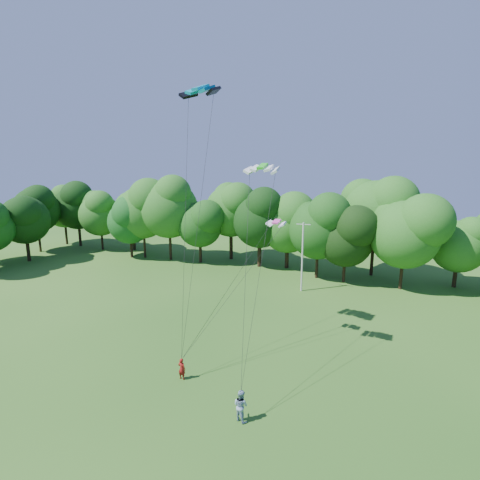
% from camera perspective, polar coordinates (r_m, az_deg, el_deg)
% --- Properties ---
extents(ground, '(160.00, 160.00, 0.00)m').
position_cam_1_polar(ground, '(22.62, -17.65, -29.32)').
color(ground, '#215216').
rests_on(ground, ground).
extents(utility_pole, '(1.62, 0.23, 8.10)m').
position_cam_1_polar(utility_pole, '(43.60, 9.48, -2.47)').
color(utility_pole, beige).
rests_on(utility_pole, ground).
extents(kite_flyer_left, '(0.57, 0.38, 1.54)m').
position_cam_1_polar(kite_flyer_left, '(27.51, -8.87, -18.82)').
color(kite_flyer_left, maroon).
rests_on(kite_flyer_left, ground).
extents(kite_flyer_right, '(1.10, 0.97, 1.90)m').
position_cam_1_polar(kite_flyer_right, '(23.57, 0.13, -23.88)').
color(kite_flyer_right, '#869EBA').
rests_on(kite_flyer_right, ground).
extents(kite_teal, '(3.42, 2.03, 0.67)m').
position_cam_1_polar(kite_teal, '(30.59, -6.03, 22.11)').
color(kite_teal, '#0588A9').
rests_on(kite_teal, ground).
extents(kite_green, '(2.42, 1.09, 0.45)m').
position_cam_1_polar(kite_green, '(26.70, 3.44, 11.16)').
color(kite_green, '#28D820').
rests_on(kite_green, ground).
extents(kite_pink, '(1.63, 0.91, 0.32)m').
position_cam_1_polar(kite_pink, '(29.94, 5.56, 2.82)').
color(kite_pink, '#F544B5').
rests_on(kite_pink, ground).
extents(tree_back_west, '(7.48, 7.48, 10.88)m').
position_cam_1_polar(tree_back_west, '(60.79, -16.48, 3.69)').
color(tree_back_west, '#2E2112').
rests_on(tree_back_west, ground).
extents(tree_back_center, '(7.20, 7.20, 10.47)m').
position_cam_1_polar(tree_back_center, '(47.57, 15.89, 1.34)').
color(tree_back_center, black).
rests_on(tree_back_center, ground).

